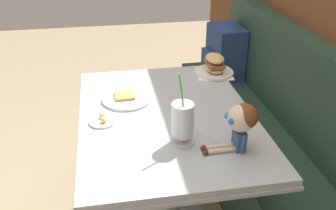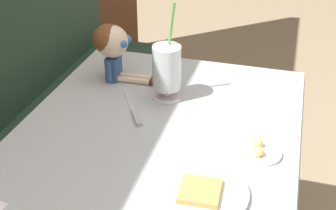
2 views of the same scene
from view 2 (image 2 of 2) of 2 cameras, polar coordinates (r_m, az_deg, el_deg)
The scene contains 6 objects.
diner_table at distance 1.38m, azimuth -2.01°, elevation -11.22°, with size 1.11×0.81×0.74m.
toast_plate at distance 1.08m, azimuth 3.58°, elevation -10.89°, with size 0.25×0.25×0.03m.
milkshake_glass at distance 1.41m, azimuth -0.17°, elevation 4.52°, with size 0.10×0.10×0.32m.
butter_saucer at distance 1.23m, azimuth 11.40°, elevation -5.71°, with size 0.12×0.12×0.04m.
butter_knife at distance 1.38m, azimuth -4.22°, elevation -0.90°, with size 0.21×0.13×0.01m.
seated_doll at distance 1.53m, azimuth -7.08°, elevation 7.61°, with size 0.12×0.22×0.20m.
Camera 2 is at (-0.97, -0.15, 1.47)m, focal length 48.21 mm.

